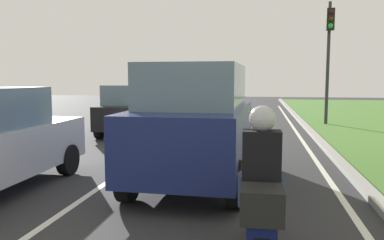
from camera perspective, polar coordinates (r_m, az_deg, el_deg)
name	(u,v)px	position (r m, az deg, el deg)	size (l,w,h in m)	color
ground_plane	(194,137)	(13.43, 0.27, -2.53)	(60.00, 60.00, 0.00)	#2D2D30
lane_line_center	(174,137)	(13.56, -2.65, -2.44)	(0.12, 32.00, 0.01)	silver
lane_line_right_edge	(302,140)	(13.32, 15.75, -2.82)	(0.12, 32.00, 0.01)	silver
curb_right	(318,139)	(13.38, 17.89, -2.60)	(0.24, 48.00, 0.12)	#9E9B93
car_suv_ahead	(197,122)	(7.60, 0.68, -0.34)	(2.06, 4.54, 2.28)	navy
car_hatchback_far	(132,110)	(14.25, -8.80, 1.47)	(1.79, 3.73, 1.78)	black
motorcycle	(261,215)	(4.33, 9.99, -13.57)	(0.41, 1.90, 1.01)	#0C143F
rider_person	(262,157)	(4.21, 10.13, -5.38)	(0.50, 0.40, 1.16)	black
traffic_light_near_right	(329,43)	(17.65, 19.39, 10.55)	(0.32, 0.50, 5.21)	#2D2D2D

